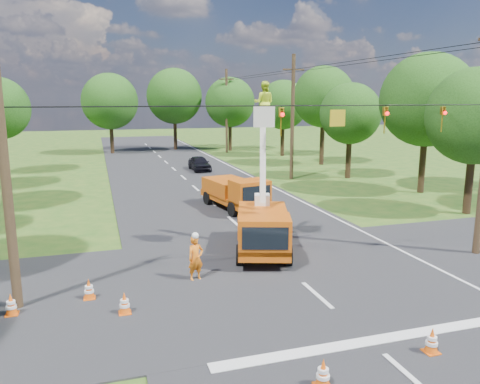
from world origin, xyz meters
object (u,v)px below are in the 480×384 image
object	(u,v)px
bucket_truck	(263,217)
tree_far_a	(110,101)
traffic_cone_0	(323,373)
traffic_cone_6	(11,305)
ground_worker	(196,258)
traffic_cone_3	(271,208)
traffic_cone_1	(432,341)
tree_right_e	(283,105)
second_truck	(236,192)
tree_right_a	(476,116)
distant_car	(200,163)
traffic_cone_2	(285,226)
tree_right_c	(350,114)
traffic_cone_7	(255,189)
tree_far_b	(174,96)
pole_right_mid	(292,117)
tree_right_b	(427,100)
traffic_cone_4	(125,303)
pole_left	(5,168)
tree_far_c	(230,102)
traffic_cone_5	(89,289)
tree_right_d	(324,97)
pole_right_far	(227,110)

from	to	relation	value
bucket_truck	tree_far_a	world-z (taller)	tree_far_a
traffic_cone_0	traffic_cone_6	size ratio (longest dim) A/B	1.00
ground_worker	traffic_cone_3	xyz separation A→B (m)	(6.19, 8.57, -0.48)
traffic_cone_1	tree_right_e	distance (m)	43.37
second_truck	tree_right_a	world-z (taller)	tree_right_a
ground_worker	distant_car	size ratio (longest dim) A/B	0.43
traffic_cone_2	tree_right_c	world-z (taller)	tree_right_c
traffic_cone_7	tree_far_b	bearing A→B (deg)	90.99
bucket_truck	tree_right_e	distance (m)	35.30
traffic_cone_2	tree_right_a	xyz separation A→B (m)	(11.64, 0.72, 5.20)
pole_right_mid	tree_right_b	xyz separation A→B (m)	(6.50, -8.00, 1.33)
traffic_cone_4	pole_left	bearing A→B (deg)	155.57
tree_right_a	ground_worker	bearing A→B (deg)	-162.52
tree_right_a	pole_left	bearing A→B (deg)	-165.38
traffic_cone_0	tree_right_c	world-z (taller)	tree_right_c
traffic_cone_7	traffic_cone_3	bearing A→B (deg)	-99.62
pole_right_mid	tree_right_e	xyz separation A→B (m)	(5.30, 15.00, 0.70)
ground_worker	traffic_cone_7	size ratio (longest dim) A/B	2.35
traffic_cone_7	tree_right_c	xyz separation A→B (m)	(9.68, 4.28, 4.95)
tree_right_b	tree_right_c	xyz separation A→B (m)	(-1.80, 7.00, -1.12)
tree_right_a	tree_right_e	size ratio (longest dim) A/B	0.96
pole_right_mid	tree_far_c	xyz separation A→B (m)	(1.00, 22.00, 0.96)
traffic_cone_5	tree_far_a	world-z (taller)	tree_far_a
distant_car	pole_left	size ratio (longest dim) A/B	0.44
distant_car	traffic_cone_6	distance (m)	29.59
traffic_cone_2	tree_right_c	size ratio (longest dim) A/B	0.09
tree_right_c	tree_far_b	distance (m)	27.97
traffic_cone_1	tree_right_c	bearing A→B (deg)	64.55
traffic_cone_7	tree_right_d	xyz separation A→B (m)	(11.28, 12.28, 6.32)
bucket_truck	traffic_cone_7	world-z (taller)	bucket_truck
traffic_cone_4	traffic_cone_6	world-z (taller)	same
tree_right_a	tree_far_b	size ratio (longest dim) A/B	0.80
tree_far_a	tree_right_a	bearing A→B (deg)	-63.43
traffic_cone_3	tree_far_c	distance (m)	34.02
traffic_cone_4	tree_right_b	xyz separation A→B (m)	(21.28, 13.46, 6.08)
traffic_cone_0	traffic_cone_6	distance (m)	9.63
tree_right_a	tree_far_a	size ratio (longest dim) A/B	0.87
tree_right_a	tree_right_e	bearing A→B (deg)	89.41
traffic_cone_7	tree_right_b	distance (m)	13.27
tree_right_a	tree_far_b	xyz separation A→B (m)	(-10.50, 39.00, 1.25)
traffic_cone_6	ground_worker	bearing A→B (deg)	10.89
traffic_cone_3	bucket_truck	bearing A→B (deg)	-113.68
tree_far_b	pole_right_far	bearing A→B (deg)	-42.27
traffic_cone_7	pole_right_mid	distance (m)	8.67
tree_right_d	bucket_truck	bearing A→B (deg)	-121.84
ground_worker	tree_far_c	size ratio (longest dim) A/B	0.18
bucket_truck	pole_right_far	world-z (taller)	pole_right_far
traffic_cone_0	pole_right_mid	size ratio (longest dim) A/B	0.07
tree_right_c	tree_right_e	distance (m)	16.02
pole_right_far	traffic_cone_5	bearing A→B (deg)	-111.60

